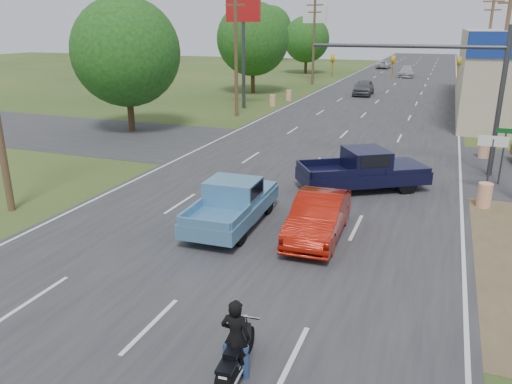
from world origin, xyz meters
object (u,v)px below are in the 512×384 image
at_px(distant_car_grey, 364,88).
at_px(distant_car_white, 384,65).
at_px(red_convertible, 318,217).
at_px(rider, 236,342).
at_px(distant_car_silver, 406,72).
at_px(blue_pickup, 234,202).
at_px(navy_pickup, 366,169).
at_px(motorcycle, 235,359).

xyz_separation_m(distant_car_grey, distant_car_white, (-2.27, 35.18, -0.17)).
height_order(red_convertible, distant_car_grey, distant_car_grey).
height_order(rider, distant_car_white, rider).
bearing_deg(distant_car_white, distant_car_silver, 111.70).
bearing_deg(red_convertible, blue_pickup, 175.84).
xyz_separation_m(distant_car_grey, distant_car_silver, (2.50, 21.68, -0.04)).
distance_m(rider, distant_car_white, 80.71).
relative_size(red_convertible, navy_pickup, 0.78).
bearing_deg(distant_car_white, red_convertible, 97.56).
bearing_deg(distant_car_silver, blue_pickup, -93.71).
height_order(motorcycle, blue_pickup, blue_pickup).
relative_size(rider, blue_pickup, 0.33).
relative_size(navy_pickup, distant_car_silver, 1.14).
bearing_deg(blue_pickup, navy_pickup, 54.35).
relative_size(distant_car_grey, distant_car_white, 1.03).
bearing_deg(rider, red_convertible, -92.90).
relative_size(motorcycle, rider, 1.20).
bearing_deg(blue_pickup, distant_car_white, 90.87).
height_order(red_convertible, distant_car_silver, red_convertible).
bearing_deg(distant_car_grey, red_convertible, -84.97).
relative_size(navy_pickup, distant_car_white, 1.31).
bearing_deg(motorcycle, distant_car_white, 90.76).
xyz_separation_m(red_convertible, blue_pickup, (-3.19, 0.10, 0.11)).
distance_m(distant_car_silver, distant_car_white, 14.32).
bearing_deg(navy_pickup, motorcycle, -34.43).
xyz_separation_m(navy_pickup, distant_car_grey, (-5.18, 31.71, -0.14)).
height_order(distant_car_grey, distant_car_silver, distant_car_grey).
xyz_separation_m(red_convertible, distant_car_grey, (-4.51, 37.61, 0.04)).
xyz_separation_m(blue_pickup, distant_car_white, (-3.59, 72.68, -0.24)).
xyz_separation_m(blue_pickup, distant_car_grey, (-1.32, 37.50, -0.07)).
xyz_separation_m(motorcycle, rider, (-0.00, 0.05, 0.39)).
bearing_deg(distant_car_white, blue_pickup, 95.07).
xyz_separation_m(red_convertible, distant_car_white, (-6.78, 72.79, -0.13)).
bearing_deg(navy_pickup, distant_car_white, 154.03).
height_order(motorcycle, navy_pickup, navy_pickup).
distance_m(motorcycle, distant_car_grey, 45.52).
xyz_separation_m(rider, navy_pickup, (0.50, 13.52, 0.08)).
bearing_deg(motorcycle, distant_car_grey, 91.73).
xyz_separation_m(motorcycle, blue_pickup, (-3.36, 7.78, 0.40)).
bearing_deg(motorcycle, rider, 90.00).
distance_m(red_convertible, distant_car_grey, 37.88).
distance_m(red_convertible, distant_car_white, 73.10).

